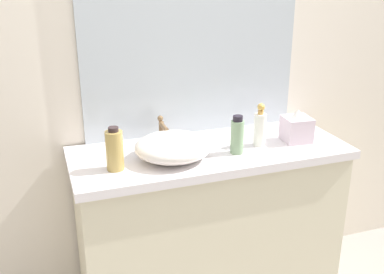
{
  "coord_description": "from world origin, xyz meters",
  "views": [
    {
      "loc": [
        -0.73,
        -1.44,
        1.7
      ],
      "look_at": [
        -0.08,
        0.41,
        0.95
      ],
      "focal_mm": 43.02,
      "sensor_mm": 36.0,
      "label": 1
    }
  ],
  "objects": [
    {
      "name": "sink_basin",
      "position": [
        -0.18,
        0.38,
        0.93
      ],
      "size": [
        0.35,
        0.33,
        0.11
      ],
      "primitive_type": "ellipsoid",
      "color": "silver",
      "rests_on": "vanity_counter"
    },
    {
      "name": "vanity_counter",
      "position": [
        0.02,
        0.43,
        0.44
      ],
      "size": [
        1.32,
        0.51,
        0.87
      ],
      "color": "beige",
      "rests_on": "ground"
    },
    {
      "name": "perfume_bottle",
      "position": [
        -0.45,
        0.35,
        0.96
      ],
      "size": [
        0.08,
        0.08,
        0.19
      ],
      "color": "tan",
      "rests_on": "vanity_counter"
    },
    {
      "name": "soap_dispenser",
      "position": [
        0.26,
        0.4,
        0.96
      ],
      "size": [
        0.06,
        0.06,
        0.21
      ],
      "color": "white",
      "rests_on": "vanity_counter"
    },
    {
      "name": "tissue_box",
      "position": [
        0.46,
        0.39,
        0.94
      ],
      "size": [
        0.14,
        0.14,
        0.16
      ],
      "color": "silver",
      "rests_on": "vanity_counter"
    },
    {
      "name": "bathroom_wall_rear",
      "position": [
        0.0,
        0.73,
        1.3
      ],
      "size": [
        6.0,
        0.06,
        2.6
      ],
      "primitive_type": "cube",
      "color": "silver",
      "rests_on": "ground"
    },
    {
      "name": "wall_mirror_panel",
      "position": [
        0.02,
        0.69,
        1.46
      ],
      "size": [
        1.11,
        0.01,
        1.18
      ],
      "primitive_type": "cube",
      "color": "#B2BCC6",
      "rests_on": "vanity_counter"
    },
    {
      "name": "faucet",
      "position": [
        -0.18,
        0.56,
        0.96
      ],
      "size": [
        0.03,
        0.12,
        0.14
      ],
      "color": "brown",
      "rests_on": "vanity_counter"
    },
    {
      "name": "lotion_bottle",
      "position": [
        0.12,
        0.35,
        0.96
      ],
      "size": [
        0.06,
        0.06,
        0.18
      ],
      "color": "gray",
      "rests_on": "vanity_counter"
    }
  ]
}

